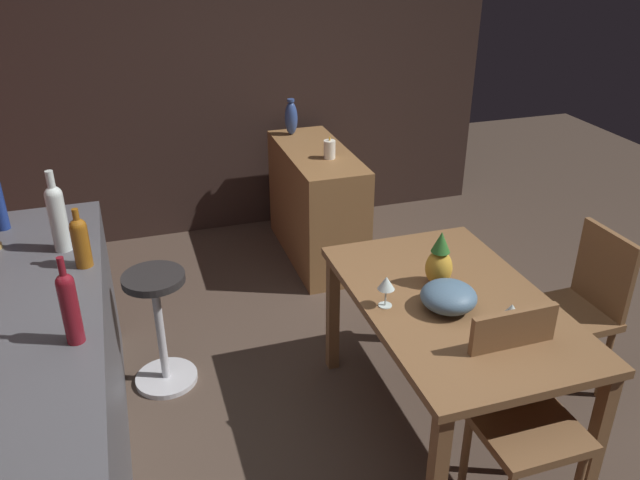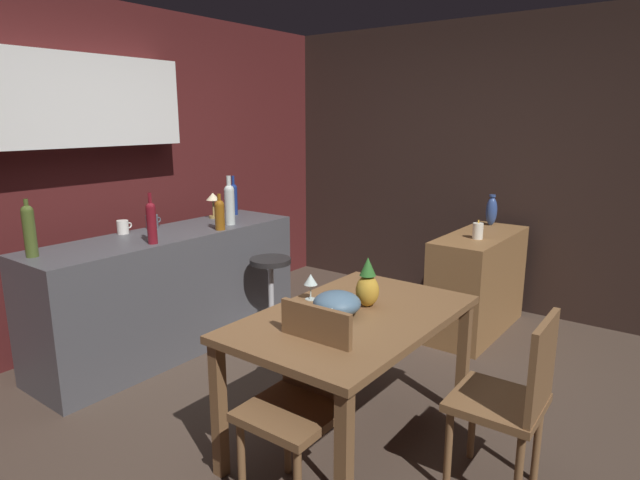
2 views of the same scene
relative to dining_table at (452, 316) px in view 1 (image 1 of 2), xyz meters
name	(u,v)px [view 1 (image 1 of 2)]	position (x,y,z in m)	size (l,w,h in m)	color
ground_plane	(369,423)	(0.12, 0.34, -0.65)	(9.00, 9.00, 0.00)	#47382D
wall_side_right	(210,65)	(2.67, 0.64, 0.65)	(0.10, 4.40, 2.60)	#33231E
dining_table	(452,316)	(0.00, 0.00, 0.00)	(1.33, 0.84, 0.74)	brown
kitchen_counter	(45,400)	(0.22, 1.80, -0.20)	(2.10, 0.60, 0.90)	#4C4C51
sideboard_cabinet	(317,204)	(1.93, 0.05, -0.24)	(1.10, 0.44, 0.82)	olive
chair_near_window	(519,409)	(-0.50, -0.05, -0.15)	(0.40, 0.40, 0.91)	brown
chair_by_doorway	(580,305)	(0.10, -0.80, -0.16)	(0.41, 0.41, 0.89)	brown
bar_stool	(160,326)	(0.77, 1.28, -0.30)	(0.34, 0.34, 0.67)	#262323
wine_glass_left	(386,284)	(0.05, 0.32, 0.20)	(0.08, 0.08, 0.15)	silver
wine_glass_right	(511,312)	(-0.31, -0.08, 0.20)	(0.08, 0.08, 0.15)	silver
pineapple_centerpiece	(439,262)	(0.15, 0.01, 0.20)	(0.13, 0.13, 0.27)	gold
fruit_bowl	(449,297)	(-0.06, 0.06, 0.15)	(0.25, 0.25, 0.12)	slate
wine_bottle_amber	(80,240)	(0.53, 1.57, 0.38)	(0.08, 0.08, 0.28)	#8C5114
wine_bottle_ruby	(69,305)	(-0.06, 1.59, 0.40)	(0.07, 0.07, 0.35)	maroon
wine_bottle_clear	(57,215)	(0.72, 1.66, 0.43)	(0.08, 0.08, 0.39)	silver
pillar_candle_tall	(330,149)	(1.75, 0.01, 0.23)	(0.08, 0.08, 0.15)	white
vase_ceramic_blue	(291,118)	(2.34, 0.12, 0.30)	(0.10, 0.10, 0.27)	#334C8C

